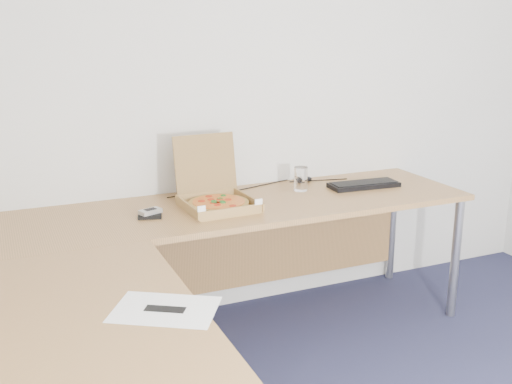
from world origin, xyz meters
name	(u,v)px	position (x,y,z in m)	size (l,w,h in m)	color
desk	(205,245)	(-0.82, 0.97, 0.70)	(2.50, 2.20, 0.73)	#A3733F
pizza_box	(217,200)	(-0.62, 1.39, 0.77)	(0.34, 0.39, 0.34)	#A17941
drinking_glass	(301,179)	(-0.08, 1.51, 0.80)	(0.08, 0.08, 0.13)	white
keyboard	(364,185)	(0.29, 1.43, 0.74)	(0.40, 0.14, 0.03)	black
mouse	(304,179)	(0.03, 1.67, 0.75)	(0.09, 0.06, 0.03)	black
wallet	(150,215)	(-0.97, 1.37, 0.74)	(0.11, 0.09, 0.02)	black
phone	(150,211)	(-0.97, 1.37, 0.76)	(0.11, 0.06, 0.02)	#B2B5BA
paper_sheet	(165,309)	(-1.17, 0.38, 0.73)	(0.33, 0.24, 0.00)	white
cable_bundle	(256,186)	(-0.28, 1.68, 0.73)	(0.53, 0.04, 0.01)	black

